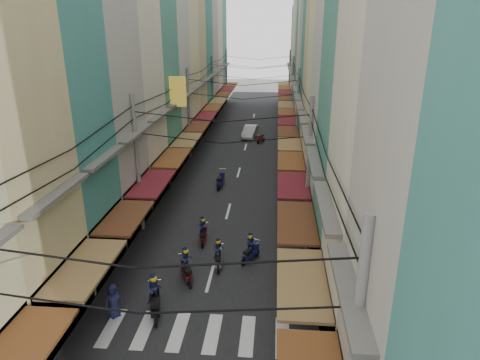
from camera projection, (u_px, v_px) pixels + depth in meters
The scene contains 15 objects.
ground at pixel (216, 257), 22.87m from camera, with size 160.00×160.00×0.00m, color slate.
road at pixel (244, 153), 41.60m from camera, with size 10.00×80.00×0.02m, color black.
sidewalk_left at pixel (178, 151), 42.11m from camera, with size 3.00×80.00×0.06m, color slate.
sidewalk_right at pixel (311, 154), 41.08m from camera, with size 3.00×80.00×0.06m, color slate.
crosswalk at pixel (195, 332), 17.25m from camera, with size 7.55×2.40×0.01m.
building_row_left at pixel (147, 49), 35.67m from camera, with size 7.80×67.67×23.70m.
building_row_right at pixel (339, 55), 34.43m from camera, with size 7.80×68.98×22.59m.
utility_poles at pixel (240, 92), 34.68m from camera, with size 10.20×66.13×8.20m.
white_car at pixel (250, 137), 47.33m from camera, with size 4.52×1.77×1.59m, color silver.
bicycle at pixel (347, 297), 19.55m from camera, with size 0.60×1.59×1.09m, color black.
moving_scooters at pixel (216, 231), 24.60m from camera, with size 6.14×30.77×1.99m.
parked_scooters at pixel (292, 288), 19.35m from camera, with size 13.00×12.52×0.96m.
pedestrians at pixel (153, 221), 24.73m from camera, with size 12.26×20.63×2.16m.
market_umbrella at pixel (367, 269), 18.10m from camera, with size 2.13×2.13×2.24m.
traffic_sign at pixel (307, 216), 22.47m from camera, with size 0.10×0.67×3.05m.
Camera 1 is at (2.99, -19.90, 11.70)m, focal length 32.00 mm.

